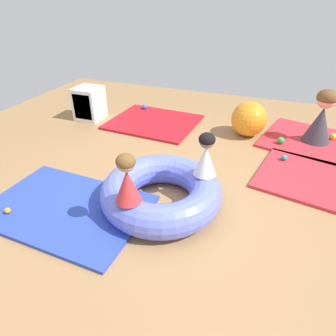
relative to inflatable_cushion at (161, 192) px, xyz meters
name	(u,v)px	position (x,y,z in m)	size (l,w,h in m)	color
ground_plane	(171,198)	(0.05, 0.14, -0.17)	(8.00, 8.00, 0.00)	#9E7549
gym_mat_front	(154,122)	(-0.98, 2.07, -0.15)	(1.45, 1.24, 0.04)	#B21923
gym_mat_near_left	(67,208)	(-0.92, -0.44, -0.15)	(1.67, 1.13, 0.04)	#2D47B7
gym_mat_far_right	(315,142)	(1.63, 2.21, -0.15)	(1.44, 1.27, 0.04)	red
inflatable_cushion	(161,192)	(0.00, 0.00, 0.00)	(1.29, 1.29, 0.34)	#6070E5
child_in_red	(127,179)	(-0.14, -0.44, 0.41)	(0.29, 0.29, 0.48)	red
child_in_white	(206,155)	(0.39, 0.25, 0.40)	(0.25, 0.25, 0.47)	white
adult_seated	(322,117)	(1.63, 2.21, 0.25)	(0.57, 0.57, 0.79)	#383842
play_ball_yellow	(333,136)	(1.87, 2.36, -0.08)	(0.10, 0.10, 0.10)	yellow
play_ball_teal	(284,158)	(1.20, 1.42, -0.09)	(0.08, 0.08, 0.08)	teal
play_ball_green	(281,140)	(1.14, 1.93, -0.08)	(0.10, 0.10, 0.10)	green
play_ball_orange	(7,211)	(-1.41, -0.73, -0.10)	(0.06, 0.06, 0.06)	orange
play_ball_blue	(144,107)	(-1.37, 2.56, -0.09)	(0.09, 0.09, 0.09)	blue
exercise_ball_large	(249,119)	(0.61, 2.15, 0.10)	(0.55, 0.55, 0.55)	orange
storage_cube	(88,104)	(-2.13, 1.85, 0.11)	(0.44, 0.44, 0.56)	white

